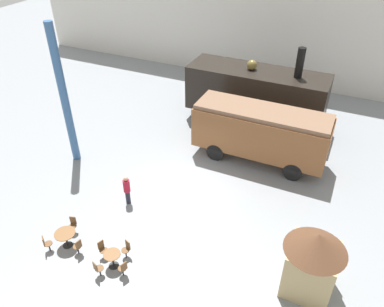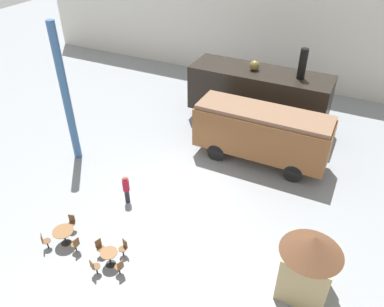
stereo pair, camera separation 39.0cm
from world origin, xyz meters
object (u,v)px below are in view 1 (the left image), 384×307
Objects in this scene: passenger_coach_wooden at (261,131)px; cafe_table_near at (112,257)px; steam_locomotive at (256,92)px; cafe_table_mid at (65,236)px; ticket_kiosk at (312,259)px; cafe_chair_0 at (102,248)px; visitor_person at (127,189)px.

cafe_table_near is at bearing -107.97° from passenger_coach_wooden.
steam_locomotive is 9.83× the size of cafe_table_mid.
cafe_table_near is at bearing -96.90° from steam_locomotive.
steam_locomotive is at bearing 116.10° from ticket_kiosk.
cafe_table_mid is (-4.25, -14.17, -1.66)m from steam_locomotive.
steam_locomotive is 3.00× the size of ticket_kiosk.
visitor_person is (-0.90, 3.37, 0.40)m from cafe_chair_0.
steam_locomotive is at bearing 73.30° from cafe_table_mid.
cafe_table_mid is 0.31× the size of ticket_kiosk.
passenger_coach_wooden is at bearing 53.07° from visitor_person.
cafe_table_mid is at bearing -155.07° from cafe_chair_0.
cafe_table_near is 2.53m from cafe_table_mid.
ticket_kiosk is (4.28, -7.73, -0.29)m from passenger_coach_wooden.
cafe_table_near is (-1.72, -14.24, -1.73)m from steam_locomotive.
cafe_chair_0 reaches higher than cafe_table_mid.
cafe_table_mid is at bearing -104.84° from visitor_person.
cafe_chair_0 is 0.29× the size of ticket_kiosk.
steam_locomotive is 12.08× the size of cafe_table_near.
visitor_person is 0.56× the size of ticket_kiosk.
visitor_person is (0.94, 3.54, 0.29)m from cafe_table_mid.
ticket_kiosk reaches higher than cafe_table_near.
cafe_table_mid is 1.84m from cafe_chair_0.
passenger_coach_wooden reaches higher than cafe_table_near.
steam_locomotive is 14.45m from cafe_table_near.
visitor_person is at bearing 75.16° from cafe_table_mid.
steam_locomotive is 14.88m from cafe_table_mid.
passenger_coach_wooden is at bearing 87.70° from cafe_chair_0.
cafe_table_mid is at bearing -106.70° from steam_locomotive.
cafe_table_near is at bearing 0.00° from cafe_chair_0.
steam_locomotive is 4.45m from passenger_coach_wooden.
cafe_chair_0 is 8.59m from ticket_kiosk.
passenger_coach_wooden is 8.24× the size of cafe_table_mid.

